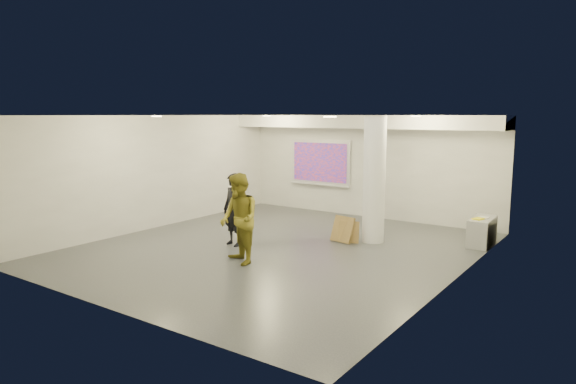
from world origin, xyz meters
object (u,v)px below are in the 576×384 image
Objects in this scene: column at (374,180)px; credenza at (482,231)px; man at (239,219)px; woman at (234,210)px; projection_screen at (320,163)px.

credenza is at bearing 27.85° from column.
man is (-1.45, -3.21, -0.57)m from column.
woman is 0.91× the size of man.
column is 1.43× the size of projection_screen.
credenza is 0.65× the size of woman.
woman reaches higher than credenza.
column is at bearing -154.08° from credenza.
credenza is 5.81m from woman.
credenza is 0.59× the size of man.
woman is at bearing -146.92° from credenza.
man is at bearing -74.24° from projection_screen.
column is 2.77m from credenza.
man is at bearing -114.24° from column.
man is (-3.67, -4.38, 0.61)m from credenza.
column is at bearing -40.56° from projection_screen.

